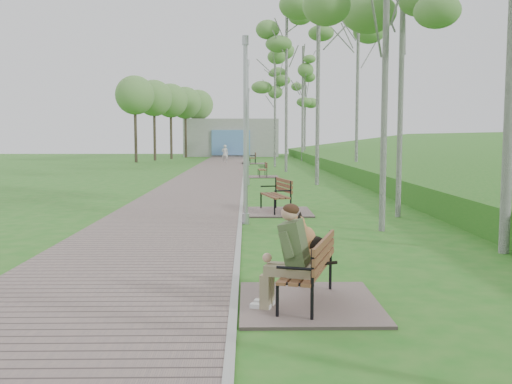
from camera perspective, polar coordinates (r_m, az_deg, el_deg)
ground at (r=11.52m, az=-1.73°, el=-4.92°), size 120.00×120.00×0.00m
walkway at (r=32.95m, az=-4.26°, el=1.92°), size 3.50×67.00×0.04m
kerb at (r=32.89m, az=-1.21°, el=1.93°), size 0.10×67.00×0.05m
embankment at (r=33.55m, az=19.74°, el=1.64°), size 14.00×70.00×1.60m
building_north at (r=62.32m, az=-2.47°, el=5.44°), size 10.00×5.20×4.00m
bench_main at (r=7.13m, az=4.67°, el=-8.03°), size 1.73×1.92×1.50m
bench_second at (r=15.75m, az=1.95°, el=-1.30°), size 1.90×2.11×1.17m
bench_third at (r=29.70m, az=0.65°, el=1.83°), size 1.56×1.74×0.96m
bench_far at (r=44.48m, az=-0.34°, el=3.10°), size 1.79×1.99×1.10m
lamp_post_near at (r=13.59m, az=-1.06°, el=5.48°), size 0.17×0.17×4.45m
lamp_post_second at (r=24.71m, az=-0.88°, el=6.51°), size 0.21×0.21×5.37m
lamp_post_third at (r=41.51m, az=-0.78°, el=6.27°), size 0.22×0.22×5.61m
lamp_post_far at (r=54.55m, az=-0.89°, el=6.12°), size 0.22×0.22×5.67m
pedestrian_near at (r=46.67m, az=-3.12°, el=3.85°), size 0.55×0.38×1.46m
pedestrian_far at (r=60.35m, az=-4.13°, el=4.26°), size 0.90×0.80×1.53m
birch_mid_b at (r=29.81m, az=10.21°, el=16.13°), size 2.53×2.53×9.70m
birch_mid_c at (r=34.66m, az=3.09°, el=15.60°), size 2.89×2.89×10.38m
birch_far_b at (r=40.08m, az=1.92°, el=12.31°), size 2.38×2.38×8.69m
birch_far_c at (r=50.63m, az=4.73°, el=12.32°), size 2.71×2.71×10.30m
birch_distant_a at (r=51.68m, az=1.94°, el=10.63°), size 2.32×2.32×8.51m
birch_distant_b at (r=53.86m, az=4.94°, el=9.72°), size 2.32×2.32×7.70m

